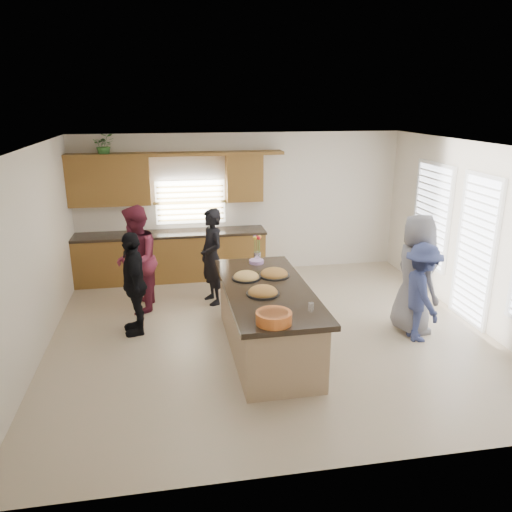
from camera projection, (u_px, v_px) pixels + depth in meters
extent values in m
plane|color=tan|center=(270.00, 332.00, 7.63)|extent=(6.50, 6.50, 0.00)
cube|color=silver|center=(241.00, 204.00, 10.03)|extent=(6.50, 0.02, 2.80)
cube|color=silver|center=(339.00, 338.00, 4.39)|extent=(6.50, 0.02, 2.80)
cube|color=silver|center=(33.00, 256.00, 6.67)|extent=(0.02, 6.00, 2.80)
cube|color=silver|center=(475.00, 235.00, 7.74)|extent=(0.02, 6.00, 2.80)
cube|color=white|center=(271.00, 146.00, 6.79)|extent=(6.50, 6.00, 0.02)
cube|color=brown|center=(171.00, 257.00, 9.78)|extent=(3.65, 0.62, 0.90)
cube|color=black|center=(170.00, 234.00, 9.64)|extent=(3.70, 0.65, 0.05)
cube|color=brown|center=(109.00, 181.00, 9.28)|extent=(1.50, 0.36, 0.90)
cube|color=brown|center=(244.00, 178.00, 9.70)|extent=(0.70, 0.36, 0.90)
cube|color=brown|center=(177.00, 154.00, 9.35)|extent=(4.05, 0.40, 0.06)
cube|color=brown|center=(191.00, 202.00, 9.80)|extent=(1.35, 0.08, 0.85)
cube|color=white|center=(431.00, 215.00, 8.95)|extent=(0.06, 1.10, 1.75)
cube|color=white|center=(475.00, 250.00, 7.71)|extent=(0.06, 0.85, 2.25)
cube|color=tan|center=(267.00, 321.00, 6.97)|extent=(1.03, 2.51, 0.88)
cube|color=black|center=(267.00, 290.00, 6.83)|extent=(1.18, 2.71, 0.07)
cube|color=black|center=(267.00, 347.00, 7.09)|extent=(0.95, 2.43, 0.08)
cylinder|color=black|center=(263.00, 294.00, 6.57)|extent=(0.44, 0.44, 0.02)
ellipsoid|color=#C07C3C|center=(263.00, 292.00, 6.56)|extent=(0.39, 0.39, 0.18)
cylinder|color=black|center=(274.00, 275.00, 7.25)|extent=(0.45, 0.45, 0.02)
ellipsoid|color=#C07C3C|center=(274.00, 274.00, 7.24)|extent=(0.40, 0.40, 0.18)
cylinder|color=black|center=(246.00, 278.00, 7.14)|extent=(0.41, 0.41, 0.02)
ellipsoid|color=#DDB75E|center=(246.00, 277.00, 7.13)|extent=(0.37, 0.37, 0.17)
cylinder|color=orange|center=(274.00, 318.00, 5.71)|extent=(0.42, 0.42, 0.14)
cylinder|color=beige|center=(274.00, 314.00, 5.69)|extent=(0.34, 0.34, 0.04)
cylinder|color=white|center=(311.00, 307.00, 6.03)|extent=(0.07, 0.07, 0.11)
cylinder|color=#BE90D2|center=(256.00, 261.00, 7.83)|extent=(0.23, 0.23, 0.05)
cylinder|color=silver|center=(257.00, 256.00, 7.92)|extent=(0.11, 0.11, 0.14)
imported|color=#3A7830|center=(104.00, 145.00, 9.08)|extent=(0.40, 0.36, 0.42)
imported|color=black|center=(212.00, 257.00, 8.53)|extent=(0.56, 0.70, 1.67)
imported|color=maroon|center=(136.00, 260.00, 8.17)|extent=(0.73, 0.91, 1.79)
imported|color=black|center=(134.00, 283.00, 7.43)|extent=(0.51, 0.97, 1.58)
imported|color=navy|center=(421.00, 292.00, 7.22)|extent=(0.63, 1.00, 1.47)
imported|color=slate|center=(415.00, 274.00, 7.44)|extent=(0.64, 0.93, 1.83)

